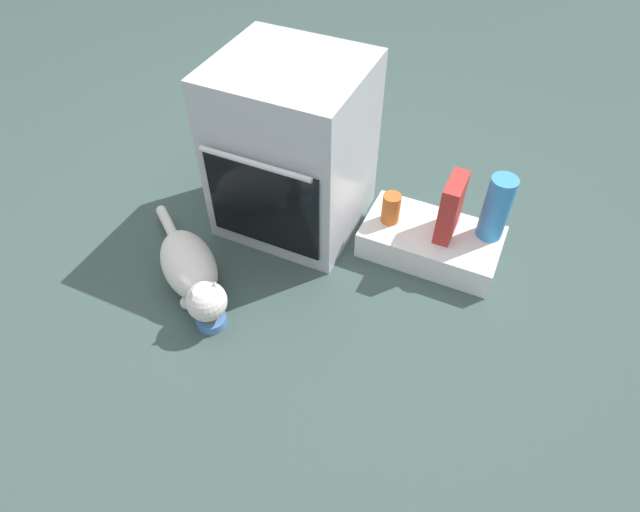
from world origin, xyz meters
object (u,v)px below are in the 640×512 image
object	(u,v)px
cereal_box	(451,208)
sauce_jar	(391,208)
pantry_cabinet	(430,241)
food_bowl	(211,319)
oven	(292,150)
water_bottle	(496,208)
cat	(192,271)

from	to	relation	value
cereal_box	sauce_jar	world-z (taller)	cereal_box
pantry_cabinet	food_bowl	size ratio (longest dim) A/B	4.86
oven	sauce_jar	world-z (taller)	oven
oven	sauce_jar	xyz separation A→B (m)	(0.46, 0.02, -0.19)
pantry_cabinet	water_bottle	bearing A→B (deg)	19.94
sauce_jar	water_bottle	xyz separation A→B (m)	(0.42, 0.10, 0.08)
oven	cat	xyz separation A→B (m)	(-0.18, -0.59, -0.27)
cat	water_bottle	distance (m)	1.28
pantry_cabinet	cereal_box	distance (m)	0.21
oven	cat	bearing A→B (deg)	-106.63
cat	sauce_jar	world-z (taller)	sauce_jar
pantry_cabinet	cereal_box	bearing A→B (deg)	15.98
cereal_box	water_bottle	size ratio (longest dim) A/B	0.93
cereal_box	oven	bearing A→B (deg)	-175.69
food_bowl	water_bottle	world-z (taller)	water_bottle
cat	sauce_jar	distance (m)	0.89
pantry_cabinet	sauce_jar	bearing A→B (deg)	-175.68
oven	pantry_cabinet	bearing A→B (deg)	3.37
cat	sauce_jar	size ratio (longest dim) A/B	4.63
pantry_cabinet	cereal_box	xyz separation A→B (m)	(0.05, 0.01, 0.21)
cat	cereal_box	size ratio (longest dim) A/B	2.31
oven	food_bowl	distance (m)	0.80
pantry_cabinet	water_bottle	xyz separation A→B (m)	(0.22, 0.08, 0.22)
oven	pantry_cabinet	world-z (taller)	oven
water_bottle	pantry_cabinet	bearing A→B (deg)	-160.06
pantry_cabinet	food_bowl	bearing A→B (deg)	-132.16
sauce_jar	water_bottle	distance (m)	0.44
cat	cereal_box	bearing A→B (deg)	74.03
sauce_jar	water_bottle	size ratio (longest dim) A/B	0.47
food_bowl	pantry_cabinet	bearing A→B (deg)	47.84
cat	sauce_jar	xyz separation A→B (m)	(0.64, 0.61, 0.08)
cat	water_bottle	xyz separation A→B (m)	(1.05, 0.71, 0.16)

